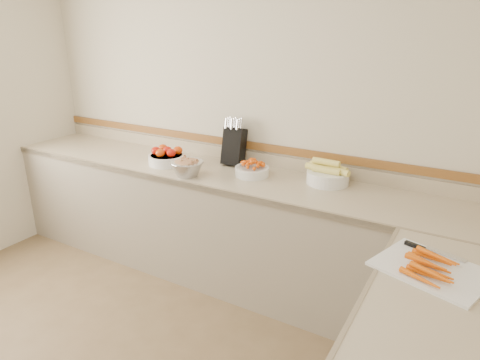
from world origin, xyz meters
The scene contains 8 objects.
back_wall centered at (0.00, 2.00, 1.30)m, with size 4.00×4.00×0.00m, color beige.
counter_back centered at (0.00, 1.68, 0.45)m, with size 4.00×0.65×1.08m.
knife_block centered at (-0.02, 1.90, 1.06)m, with size 0.18×0.21×0.39m.
tomato_bowl centered at (-0.49, 1.62, 0.96)m, with size 0.29×0.29×0.14m.
cherry_tomato_bowl centered at (0.24, 1.72, 0.95)m, with size 0.26×0.26×0.14m.
corn_bowl centered at (0.78, 1.84, 0.96)m, with size 0.33×0.30×0.18m.
rhubarb_bowl centered at (-0.17, 1.47, 0.97)m, with size 0.25×0.25×0.14m.
cutting_board centered at (1.58, 0.97, 0.92)m, with size 0.55×0.49×0.07m.
Camera 1 is at (1.67, -0.93, 1.95)m, focal length 32.00 mm.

